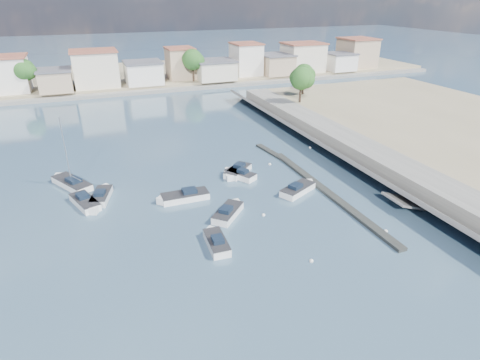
# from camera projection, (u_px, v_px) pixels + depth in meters

# --- Properties ---
(ground) EXTENTS (400.00, 400.00, 0.00)m
(ground) POSITION_uv_depth(u_px,v_px,m) (201.00, 128.00, 71.01)
(ground) COLOR #334B67
(ground) RESTS_ON ground
(seawall_walkway) EXTENTS (5.00, 90.00, 1.80)m
(seawall_walkway) POSITION_uv_depth(u_px,v_px,m) (389.00, 164.00, 53.87)
(seawall_walkway) COLOR slate
(seawall_walkway) RESTS_ON ground
(breakwater) EXTENTS (2.00, 31.02, 0.35)m
(breakwater) POSITION_uv_depth(u_px,v_px,m) (314.00, 183.00, 50.11)
(breakwater) COLOR black
(breakwater) RESTS_ON ground
(far_shore_land) EXTENTS (160.00, 40.00, 1.40)m
(far_shore_land) POSITION_uv_depth(u_px,v_px,m) (150.00, 74.00, 114.67)
(far_shore_land) COLOR gray
(far_shore_land) RESTS_ON ground
(far_shore_quay) EXTENTS (160.00, 2.50, 0.80)m
(far_shore_quay) POSITION_uv_depth(u_px,v_px,m) (165.00, 90.00, 97.04)
(far_shore_quay) COLOR slate
(far_shore_quay) RESTS_ON ground
(far_town) EXTENTS (113.01, 12.80, 8.35)m
(far_town) POSITION_uv_depth(u_px,v_px,m) (200.00, 65.00, 103.64)
(far_town) COLOR beige
(far_town) RESTS_ON far_shore_land
(shore_trees) EXTENTS (74.56, 38.32, 7.92)m
(shore_trees) POSITION_uv_depth(u_px,v_px,m) (200.00, 65.00, 94.88)
(shore_trees) COLOR #38281E
(shore_trees) RESTS_ON ground
(motorboat_a) EXTENTS (1.93, 4.82, 1.48)m
(motorboat_a) POSITION_uv_depth(u_px,v_px,m) (216.00, 242.00, 37.85)
(motorboat_a) COLOR white
(motorboat_a) RESTS_ON ground
(motorboat_b) EXTENTS (4.47, 4.61, 1.48)m
(motorboat_b) POSITION_uv_depth(u_px,v_px,m) (229.00, 212.00, 42.99)
(motorboat_b) COLOR white
(motorboat_b) RESTS_ON ground
(motorboat_c) EXTENTS (6.04, 2.09, 1.48)m
(motorboat_c) POSITION_uv_depth(u_px,v_px,m) (183.00, 197.00, 46.16)
(motorboat_c) COLOR white
(motorboat_c) RESTS_ON ground
(motorboat_d) EXTENTS (4.69, 4.49, 1.48)m
(motorboat_d) POSITION_uv_depth(u_px,v_px,m) (237.00, 172.00, 52.68)
(motorboat_d) COLOR white
(motorboat_d) RESTS_ON ground
(motorboat_e) EXTENTS (2.96, 5.04, 1.48)m
(motorboat_e) POSITION_uv_depth(u_px,v_px,m) (102.00, 195.00, 46.52)
(motorboat_e) COLOR white
(motorboat_e) RESTS_ON ground
(motorboat_f) EXTENTS (3.58, 4.45, 1.48)m
(motorboat_f) POSITION_uv_depth(u_px,v_px,m) (239.00, 175.00, 51.90)
(motorboat_f) COLOR white
(motorboat_f) RESTS_ON ground
(motorboat_g) EXTENTS (3.38, 5.40, 1.48)m
(motorboat_g) POSITION_uv_depth(u_px,v_px,m) (86.00, 203.00, 44.78)
(motorboat_g) COLOR white
(motorboat_g) RESTS_ON ground
(motorboat_h) EXTENTS (5.32, 3.94, 1.48)m
(motorboat_h) POSITION_uv_depth(u_px,v_px,m) (299.00, 189.00, 48.05)
(motorboat_h) COLOR white
(motorboat_h) RESTS_ON ground
(sailboat) EXTENTS (4.87, 6.51, 9.00)m
(sailboat) POSITION_uv_depth(u_px,v_px,m) (71.00, 183.00, 49.59)
(sailboat) COLOR white
(sailboat) RESTS_ON ground
(mooring_buoys) EXTENTS (15.64, 27.00, 0.39)m
(mooring_buoys) POSITION_uv_depth(u_px,v_px,m) (298.00, 186.00, 49.57)
(mooring_buoys) COLOR white
(mooring_buoys) RESTS_ON ground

